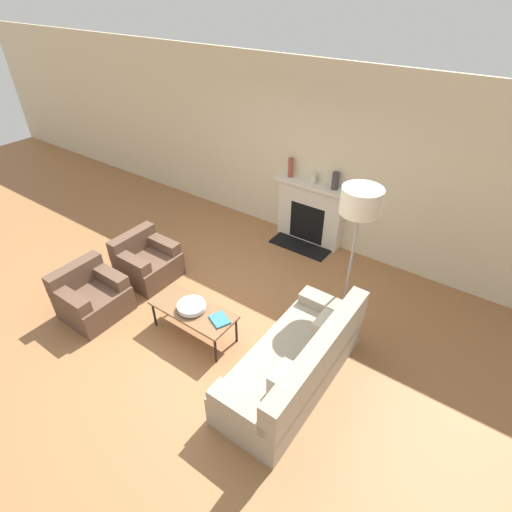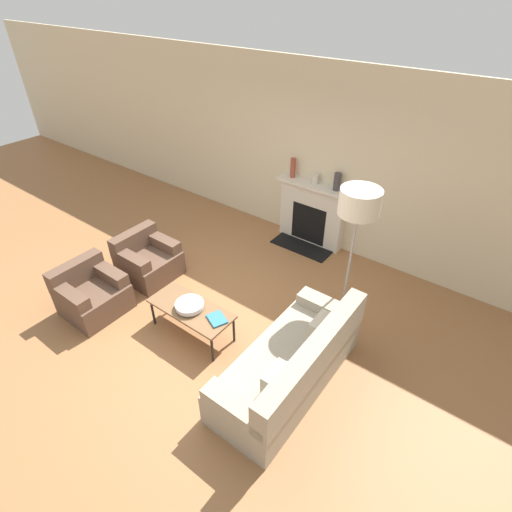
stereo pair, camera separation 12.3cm
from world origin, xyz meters
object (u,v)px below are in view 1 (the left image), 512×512
(coffee_table, at_px, (193,311))
(mantel_vase_left, at_px, (291,167))
(fireplace, at_px, (310,213))
(mantel_vase_center_left, at_px, (314,178))
(armchair_near, at_px, (91,297))
(couch, at_px, (296,364))
(mantel_vase_center_right, at_px, (335,181))
(floor_lamp, at_px, (360,208))
(book, at_px, (220,320))
(bowl, at_px, (192,306))
(armchair_far, at_px, (147,262))

(coffee_table, xyz_separation_m, mantel_vase_left, (-0.34, 2.82, 0.85))
(fireplace, relative_size, mantel_vase_center_left, 7.90)
(fireplace, distance_m, coffee_table, 2.81)
(coffee_table, bearing_deg, mantel_vase_center_left, 88.18)
(mantel_vase_center_left, bearing_deg, armchair_near, -114.15)
(couch, distance_m, mantel_vase_center_right, 3.04)
(couch, height_order, mantel_vase_center_right, mantel_vase_center_right)
(floor_lamp, bearing_deg, coffee_table, -136.87)
(armchair_near, distance_m, mantel_vase_center_right, 3.94)
(book, bearing_deg, armchair_near, -139.50)
(couch, height_order, mantel_vase_center_left, mantel_vase_center_left)
(floor_lamp, distance_m, mantel_vase_left, 2.36)
(coffee_table, xyz_separation_m, book, (0.40, 0.04, 0.05))
(fireplace, height_order, bowl, fireplace)
(mantel_vase_left, bearing_deg, book, -74.97)
(fireplace, xyz_separation_m, armchair_near, (-1.49, -3.32, -0.25))
(coffee_table, distance_m, mantel_vase_left, 2.97)
(coffee_table, distance_m, bowl, 0.09)
(fireplace, relative_size, floor_lamp, 0.65)
(book, xyz_separation_m, mantel_vase_center_left, (-0.31, 2.78, 0.73))
(armchair_far, distance_m, book, 1.87)
(book, xyz_separation_m, mantel_vase_left, (-0.75, 2.78, 0.81))
(bowl, xyz_separation_m, mantel_vase_center_left, (0.09, 2.83, 0.69))
(fireplace, xyz_separation_m, coffee_table, (-0.08, -2.81, -0.14))
(bowl, bearing_deg, armchair_near, -160.42)
(armchair_far, bearing_deg, bowl, -109.07)
(bowl, relative_size, book, 1.21)
(armchair_near, relative_size, bowl, 2.16)
(fireplace, xyz_separation_m, armchair_far, (-1.49, -2.34, -0.25))
(armchair_far, distance_m, coffee_table, 1.49)
(fireplace, height_order, book, fireplace)
(coffee_table, bearing_deg, armchair_near, -160.09)
(couch, relative_size, armchair_near, 2.55)
(armchair_far, relative_size, floor_lamp, 0.40)
(floor_lamp, bearing_deg, couch, -89.48)
(couch, xyz_separation_m, coffee_table, (-1.45, -0.10, 0.08))
(coffee_table, xyz_separation_m, mantel_vase_center_left, (0.09, 2.82, 0.77))
(floor_lamp, xyz_separation_m, mantel_vase_center_left, (-1.35, 1.48, -0.55))
(coffee_table, xyz_separation_m, floor_lamp, (1.44, 1.35, 1.32))
(mantel_vase_center_right, bearing_deg, coffee_table, -99.36)
(armchair_near, bearing_deg, couch, -78.01)
(armchair_near, xyz_separation_m, book, (1.81, 0.55, 0.16))
(armchair_near, bearing_deg, mantel_vase_left, -17.66)
(couch, distance_m, coffee_table, 1.46)
(book, distance_m, mantel_vase_center_left, 2.89)
(coffee_table, bearing_deg, mantel_vase_center_right, 80.64)
(book, relative_size, floor_lamp, 0.15)
(armchair_near, xyz_separation_m, mantel_vase_center_right, (1.87, 3.33, 0.95))
(armchair_far, distance_m, mantel_vase_left, 2.75)
(armchair_near, height_order, armchair_far, same)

